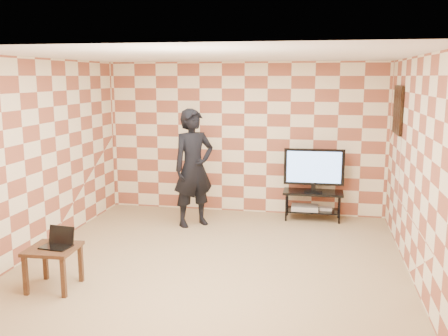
{
  "coord_description": "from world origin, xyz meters",
  "views": [
    {
      "loc": [
        1.34,
        -6.3,
        2.44
      ],
      "look_at": [
        0.0,
        0.6,
        1.15
      ],
      "focal_mm": 40.0,
      "sensor_mm": 36.0,
      "label": 1
    }
  ],
  "objects_px": {
    "tv_stand": "(313,199)",
    "side_table": "(53,254)",
    "tv": "(314,168)",
    "person": "(194,168)"
  },
  "relations": [
    {
      "from": "tv_stand",
      "to": "side_table",
      "type": "height_order",
      "value": "same"
    },
    {
      "from": "tv",
      "to": "side_table",
      "type": "distance_m",
      "value": 4.55
    },
    {
      "from": "tv_stand",
      "to": "side_table",
      "type": "bearing_deg",
      "value": -130.02
    },
    {
      "from": "tv_stand",
      "to": "tv",
      "type": "height_order",
      "value": "tv"
    },
    {
      "from": "side_table",
      "to": "person",
      "type": "relative_size",
      "value": 0.29
    },
    {
      "from": "tv",
      "to": "side_table",
      "type": "relative_size",
      "value": 1.79
    },
    {
      "from": "tv",
      "to": "side_table",
      "type": "height_order",
      "value": "tv"
    },
    {
      "from": "tv_stand",
      "to": "tv",
      "type": "relative_size",
      "value": 1.0
    },
    {
      "from": "tv",
      "to": "person",
      "type": "relative_size",
      "value": 0.53
    },
    {
      "from": "person",
      "to": "side_table",
      "type": "bearing_deg",
      "value": -150.08
    }
  ]
}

